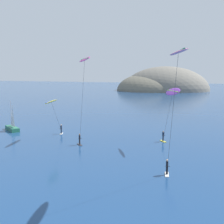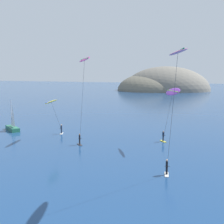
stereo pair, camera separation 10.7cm
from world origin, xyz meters
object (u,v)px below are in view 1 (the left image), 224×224
(kitesurfer_magenta, at_px, (84,68))
(kitesurfer_yellow, at_px, (52,105))
(sailboat_near, at_px, (12,127))
(kitesurfer_pink, at_px, (177,64))
(kitesurfer_purple, at_px, (172,96))

(kitesurfer_magenta, bearing_deg, kitesurfer_yellow, 150.41)
(sailboat_near, xyz_separation_m, kitesurfer_yellow, (11.69, -3.41, 5.06))
(kitesurfer_yellow, distance_m, kitesurfer_magenta, 11.15)
(kitesurfer_yellow, xyz_separation_m, kitesurfer_pink, (21.77, -13.06, 5.71))
(kitesurfer_pink, bearing_deg, kitesurfer_magenta, 148.21)
(kitesurfer_purple, bearing_deg, kitesurfer_yellow, -171.45)
(sailboat_near, height_order, kitesurfer_purple, kitesurfer_purple)
(kitesurfer_magenta, relative_size, kitesurfer_purple, 1.47)
(kitesurfer_yellow, height_order, kitesurfer_pink, kitesurfer_pink)
(sailboat_near, xyz_separation_m, kitesurfer_magenta, (20.08, -8.18, 10.65))
(kitesurfer_purple, distance_m, kitesurfer_pink, 16.65)
(kitesurfer_pink, bearing_deg, kitesurfer_yellow, 149.05)
(kitesurfer_purple, bearing_deg, kitesurfer_pink, -77.95)
(kitesurfer_magenta, distance_m, kitesurfer_purple, 13.08)
(kitesurfer_yellow, height_order, kitesurfer_purple, kitesurfer_purple)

